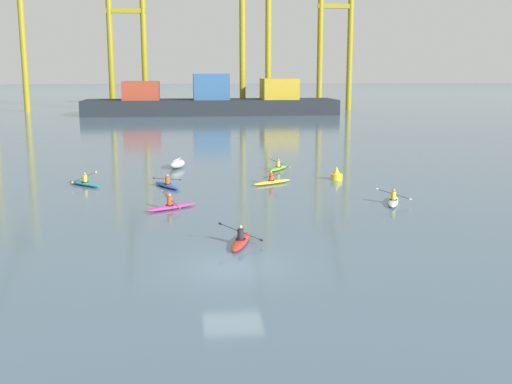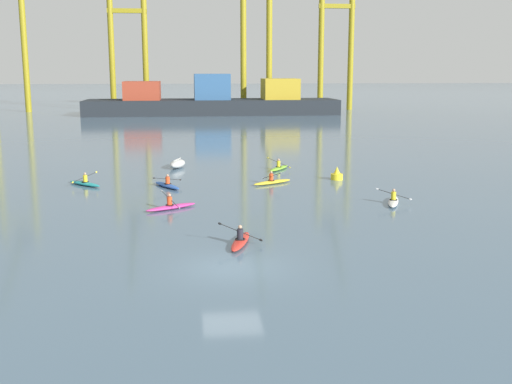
% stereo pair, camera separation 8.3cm
% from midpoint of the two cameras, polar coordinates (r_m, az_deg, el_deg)
% --- Properties ---
extents(ground_plane, '(800.00, 800.00, 0.00)m').
position_cam_midpoint_polar(ground_plane, '(26.36, -2.26, -6.89)').
color(ground_plane, slate).
extents(container_barge, '(47.50, 10.92, 7.61)m').
position_cam_midpoint_polar(container_barge, '(120.51, -4.05, 8.22)').
color(container_barge, '#1E2328').
rests_on(container_barge, ground).
extents(gantry_crane_west, '(7.78, 21.85, 35.93)m').
position_cam_midpoint_polar(gantry_crane_west, '(135.62, -22.08, 14.47)').
color(gantry_crane_west, olive).
rests_on(gantry_crane_west, ground).
extents(gantry_crane_west_mid, '(8.01, 20.08, 34.37)m').
position_cam_midpoint_polar(gantry_crane_west_mid, '(134.03, -11.75, 14.42)').
color(gantry_crane_west_mid, olive).
rests_on(gantry_crane_west_mid, ground).
extents(gantry_crane_east_mid, '(6.38, 15.90, 36.57)m').
position_cam_midpoint_polar(gantry_crane_east_mid, '(127.97, -0.06, 15.55)').
color(gantry_crane_east_mid, olive).
rests_on(gantry_crane_east_mid, ground).
extents(gantry_crane_east, '(7.65, 16.89, 36.99)m').
position_cam_midpoint_polar(gantry_crane_east, '(136.47, 7.28, 14.78)').
color(gantry_crane_east, olive).
rests_on(gantry_crane_east, ground).
extents(capsized_dinghy, '(1.80, 2.81, 0.76)m').
position_cam_midpoint_polar(capsized_dinghy, '(53.55, -7.25, 2.56)').
color(capsized_dinghy, beige).
rests_on(capsized_dinghy, ground).
extents(channel_buoy, '(0.90, 0.90, 1.00)m').
position_cam_midpoint_polar(channel_buoy, '(47.76, 7.30, 1.55)').
color(channel_buoy, yellow).
rests_on(channel_buoy, ground).
extents(kayak_lime, '(2.33, 3.19, 1.03)m').
position_cam_midpoint_polar(kayak_lime, '(52.18, 2.03, 2.22)').
color(kayak_lime, '#7ABC2D').
rests_on(kayak_lime, ground).
extents(kayak_teal, '(2.82, 2.84, 0.95)m').
position_cam_midpoint_polar(kayak_teal, '(46.61, -15.40, 0.78)').
color(kayak_teal, teal).
rests_on(kayak_teal, ground).
extents(kayak_blue, '(2.18, 3.26, 0.95)m').
position_cam_midpoint_polar(kayak_blue, '(44.68, -8.16, 0.64)').
color(kayak_blue, '#2856B2').
rests_on(kayak_blue, ground).
extents(kayak_magenta, '(3.19, 2.34, 1.05)m').
position_cam_midpoint_polar(kayak_magenta, '(37.55, -7.80, -1.31)').
color(kayak_magenta, '#C13384').
rests_on(kayak_magenta, ground).
extents(kayak_white, '(2.10, 3.40, 0.96)m').
position_cam_midpoint_polar(kayak_white, '(39.71, 12.34, -0.79)').
color(kayak_white, silver).
rests_on(kayak_white, ground).
extents(kayak_red, '(2.11, 3.44, 1.05)m').
position_cam_midpoint_polar(kayak_red, '(29.78, -1.46, -4.44)').
color(kayak_red, red).
rests_on(kayak_red, ground).
extents(kayak_yellow, '(3.22, 2.28, 1.01)m').
position_cam_midpoint_polar(kayak_yellow, '(45.60, 1.41, 0.96)').
color(kayak_yellow, yellow).
rests_on(kayak_yellow, ground).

